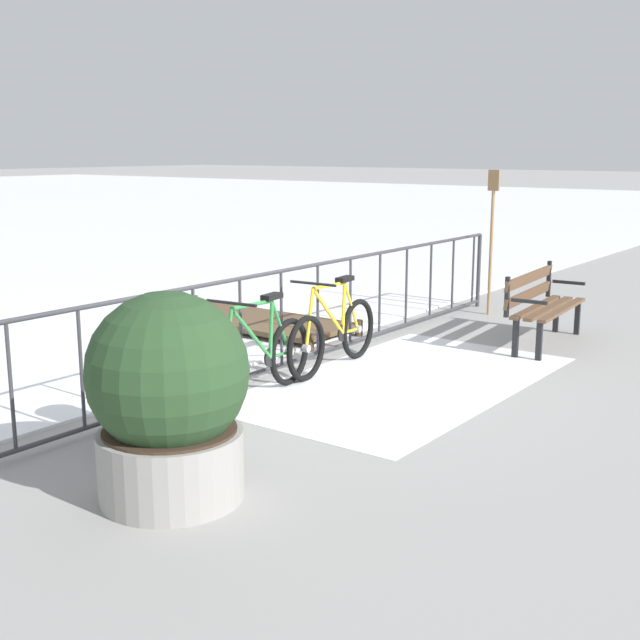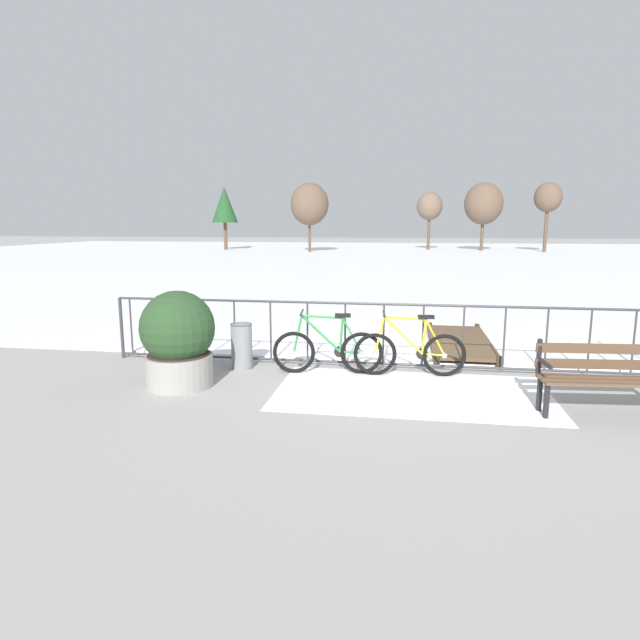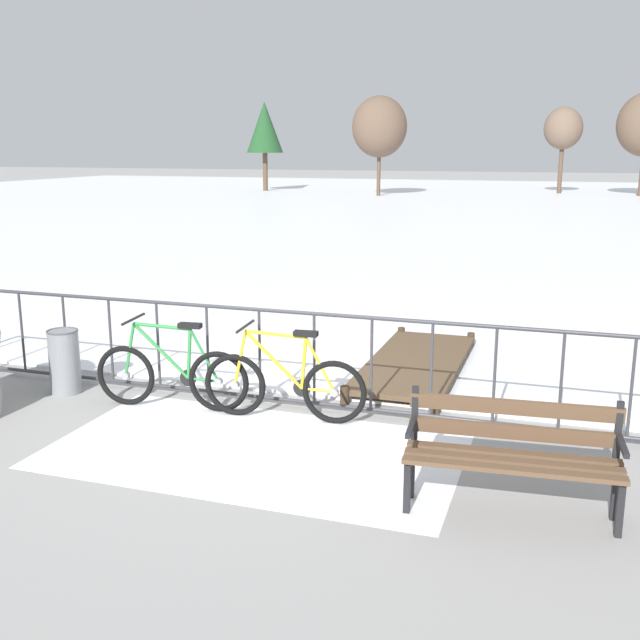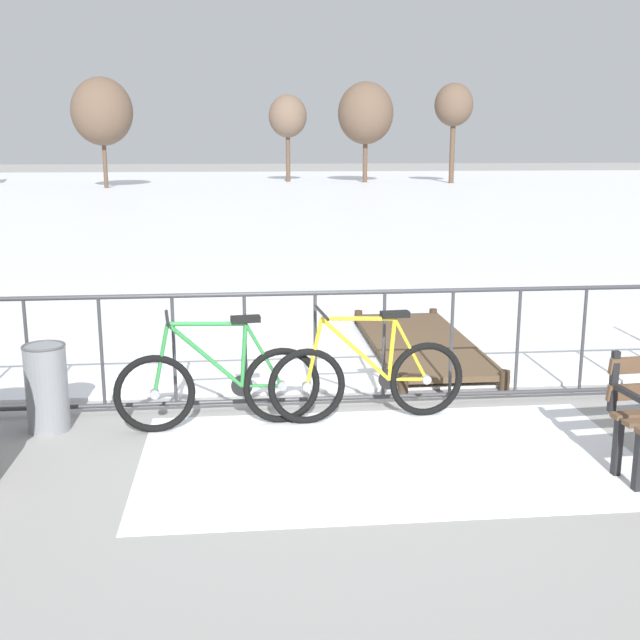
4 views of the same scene
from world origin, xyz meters
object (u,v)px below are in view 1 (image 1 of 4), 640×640
at_px(planter_with_shrub, 169,397).
at_px(trash_bin, 133,394).
at_px(bicycle_second, 334,334).
at_px(park_bench, 541,301).
at_px(oar_upright, 492,233).
at_px(bicycle_near_railing, 259,360).

relative_size(planter_with_shrub, trash_bin, 1.89).
height_order(bicycle_second, planter_with_shrub, planter_with_shrub).
distance_m(bicycle_second, trash_bin, 2.67).
height_order(park_bench, oar_upright, oar_upright).
bearing_deg(park_bench, bicycle_second, 151.20).
height_order(planter_with_shrub, oar_upright, oar_upright).
bearing_deg(bicycle_near_railing, trash_bin, 176.56).
bearing_deg(bicycle_second, park_bench, -28.80).
relative_size(bicycle_second, park_bench, 1.05).
bearing_deg(bicycle_second, trash_bin, 179.53).
distance_m(planter_with_shrub, oar_upright, 6.98).
relative_size(bicycle_second, planter_with_shrub, 1.24).
distance_m(bicycle_second, oar_upright, 3.71).
height_order(park_bench, planter_with_shrub, planter_with_shrub).
xyz_separation_m(bicycle_near_railing, park_bench, (3.60, -1.23, 0.14)).
bearing_deg(bicycle_near_railing, oar_upright, 0.35).
xyz_separation_m(park_bench, planter_with_shrub, (-5.61, 0.25, 0.18)).
xyz_separation_m(park_bench, oar_upright, (1.28, 1.26, 0.63)).
bearing_deg(bicycle_near_railing, park_bench, -18.82).
xyz_separation_m(planter_with_shrub, oar_upright, (6.90, 1.01, 0.45)).
distance_m(bicycle_second, park_bench, 2.68).
bearing_deg(oar_upright, trash_bin, 179.50).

